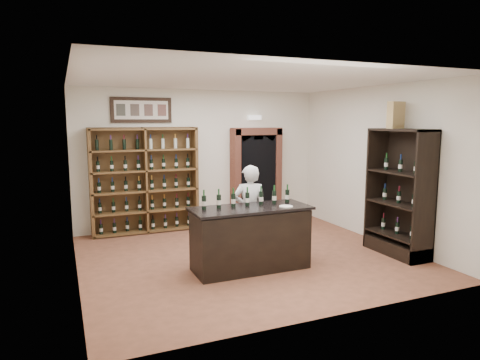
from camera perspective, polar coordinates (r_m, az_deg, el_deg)
name	(u,v)px	position (r m, az deg, el deg)	size (l,w,h in m)	color
floor	(247,256)	(7.54, 0.90, -10.12)	(5.50, 5.50, 0.00)	brown
ceiling	(247,80)	(7.20, 0.96, 13.21)	(5.50, 5.50, 0.00)	white
wall_back	(202,158)	(9.55, -5.13, 2.89)	(5.50, 0.04, 3.00)	silver
wall_left	(73,179)	(6.62, -21.43, 0.09)	(0.04, 5.00, 3.00)	silver
wall_right	(377,164)	(8.69, 17.78, 2.03)	(0.04, 5.00, 3.00)	silver
wine_shelf	(145,180)	(9.12, -12.57, -0.04)	(2.20, 0.38, 2.20)	brown
framed_picture	(141,110)	(9.17, -13.01, 9.08)	(1.25, 0.04, 0.52)	black
arched_doorway	(256,173)	(9.88, 2.13, 0.98)	(1.17, 0.35, 2.17)	black
emergency_light	(254,118)	(9.89, 1.94, 8.31)	(0.30, 0.10, 0.10)	white
tasting_counter	(250,239)	(6.80, 1.41, -7.82)	(1.88, 0.78, 1.00)	black
counter_bottle_0	(204,202)	(6.52, -4.83, -2.99)	(0.07, 0.07, 0.30)	black
counter_bottle_1	(219,201)	(6.60, -2.84, -2.84)	(0.07, 0.07, 0.30)	black
counter_bottle_2	(233,200)	(6.68, -0.90, -2.69)	(0.07, 0.07, 0.30)	black
counter_bottle_3	(247,199)	(6.77, 0.98, -2.55)	(0.07, 0.07, 0.30)	black
counter_bottle_4	(261,198)	(6.87, 2.82, -2.40)	(0.07, 0.07, 0.30)	black
counter_bottle_5	(274,197)	(6.98, 4.60, -2.26)	(0.07, 0.07, 0.30)	black
counter_bottle_6	(287,196)	(7.09, 6.32, -2.12)	(0.07, 0.07, 0.30)	black
side_cabinet	(400,212)	(7.99, 20.51, -4.00)	(0.48, 1.20, 2.20)	black
shopkeeper	(250,211)	(7.37, 1.30, -4.15)	(0.58, 0.38, 1.59)	silver
plate	(286,207)	(6.72, 6.15, -3.54)	(0.21, 0.21, 0.02)	beige
wine_crate	(396,115)	(7.92, 20.06, 8.13)	(0.33, 0.13, 0.46)	tan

